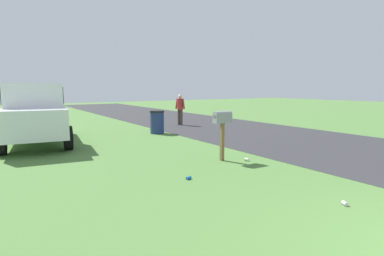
{
  "coord_description": "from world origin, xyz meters",
  "views": [
    {
      "loc": [
        -0.6,
        4.23,
        1.98
      ],
      "look_at": [
        4.9,
        0.7,
        1.11
      ],
      "focal_mm": 29.01,
      "sensor_mm": 36.0,
      "label": 1
    }
  ],
  "objects_px": {
    "mailbox": "(222,121)",
    "trash_bin": "(157,122)",
    "pedestrian": "(180,108)",
    "pickup_truck": "(36,113)"
  },
  "relations": [
    {
      "from": "mailbox",
      "to": "trash_bin",
      "type": "distance_m",
      "value": 5.52
    },
    {
      "from": "trash_bin",
      "to": "pedestrian",
      "type": "height_order",
      "value": "pedestrian"
    },
    {
      "from": "pedestrian",
      "to": "trash_bin",
      "type": "bearing_deg",
      "value": -170.97
    },
    {
      "from": "mailbox",
      "to": "pickup_truck",
      "type": "distance_m",
      "value": 6.72
    },
    {
      "from": "pedestrian",
      "to": "mailbox",
      "type": "bearing_deg",
      "value": -144.29
    },
    {
      "from": "mailbox",
      "to": "trash_bin",
      "type": "height_order",
      "value": "mailbox"
    },
    {
      "from": "pedestrian",
      "to": "pickup_truck",
      "type": "bearing_deg",
      "value": 164.11
    },
    {
      "from": "mailbox",
      "to": "pickup_truck",
      "type": "xyz_separation_m",
      "value": [
        5.46,
        3.9,
        0.02
      ]
    },
    {
      "from": "pickup_truck",
      "to": "trash_bin",
      "type": "distance_m",
      "value": 4.69
    },
    {
      "from": "mailbox",
      "to": "trash_bin",
      "type": "relative_size",
      "value": 1.37
    }
  ]
}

